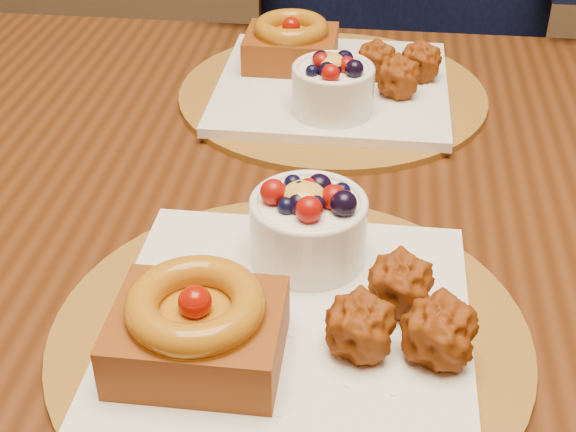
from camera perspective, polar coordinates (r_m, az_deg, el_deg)
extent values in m
cube|color=#3A1B0A|center=(0.83, 1.95, 0.63)|extent=(1.60, 0.90, 0.04)
cylinder|color=brown|center=(0.64, 0.13, -8.46)|extent=(0.38, 0.38, 0.01)
cube|color=white|center=(0.64, 0.13, -7.80)|extent=(0.28, 0.28, 0.01)
cube|color=#4F2607|center=(0.59, -6.43, -8.48)|extent=(0.12, 0.10, 0.04)
torus|color=#954C09|center=(0.57, -6.62, -6.27)|extent=(0.10, 0.10, 0.02)
sphere|color=#820C02|center=(0.57, -6.63, -6.11)|extent=(0.02, 0.02, 0.02)
sphere|color=#803609|center=(0.64, 7.93, -4.81)|extent=(0.05, 0.05, 0.05)
sphere|color=#803609|center=(0.60, 5.09, -7.85)|extent=(0.05, 0.05, 0.05)
sphere|color=#803609|center=(0.60, 10.67, -8.20)|extent=(0.05, 0.05, 0.05)
cylinder|color=white|center=(0.68, 1.44, -1.02)|extent=(0.10, 0.10, 0.06)
torus|color=white|center=(0.66, 1.48, 0.93)|extent=(0.10, 0.10, 0.01)
ellipsoid|color=gold|center=(0.66, 1.14, 1.53)|extent=(0.04, 0.04, 0.02)
cylinder|color=brown|center=(1.01, 3.17, 8.69)|extent=(0.38, 0.38, 0.01)
cube|color=white|center=(1.00, 3.18, 9.21)|extent=(0.28, 0.28, 0.01)
cube|color=#4F2607|center=(1.04, 0.22, 11.81)|extent=(0.11, 0.09, 0.04)
torus|color=#954C09|center=(1.03, 0.23, 13.25)|extent=(0.09, 0.09, 0.02)
sphere|color=#820C02|center=(1.03, 0.23, 13.36)|extent=(0.02, 0.02, 0.02)
sphere|color=#803609|center=(0.97, 7.79, 9.67)|extent=(0.05, 0.05, 0.05)
sphere|color=#803609|center=(1.01, 6.26, 10.95)|extent=(0.05, 0.05, 0.05)
sphere|color=#803609|center=(1.01, 9.37, 10.72)|extent=(0.05, 0.05, 0.05)
cylinder|color=white|center=(0.92, 3.20, 8.94)|extent=(0.09, 0.09, 0.05)
torus|color=white|center=(0.91, 3.25, 10.42)|extent=(0.09, 0.09, 0.01)
ellipsoid|color=gold|center=(0.91, 3.01, 10.90)|extent=(0.03, 0.03, 0.02)
cube|color=black|center=(1.52, 3.23, 5.83)|extent=(0.56, 0.56, 0.04)
cylinder|color=black|center=(1.57, -6.27, -4.09)|extent=(0.04, 0.04, 0.45)
cylinder|color=black|center=(1.46, 7.89, -7.54)|extent=(0.04, 0.04, 0.45)
cylinder|color=black|center=(1.86, -0.88, 3.00)|extent=(0.04, 0.04, 0.45)
cylinder|color=black|center=(1.78, 11.08, 0.55)|extent=(0.04, 0.04, 0.45)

